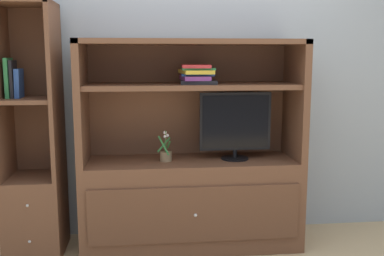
% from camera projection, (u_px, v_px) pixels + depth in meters
% --- Properties ---
extents(painted_rear_wall, '(6.00, 0.10, 2.80)m').
position_uv_depth(painted_rear_wall, '(187.00, 61.00, 3.58)').
color(painted_rear_wall, '#9EA8B2').
rests_on(painted_rear_wall, ground_plane).
extents(media_console, '(1.63, 0.53, 1.56)m').
position_uv_depth(media_console, '(191.00, 181.00, 3.39)').
color(media_console, brown).
rests_on(media_console, ground_plane).
extents(tv_monitor, '(0.54, 0.21, 0.50)m').
position_uv_depth(tv_monitor, '(235.00, 124.00, 3.34)').
color(tv_monitor, black).
rests_on(tv_monitor, media_console).
extents(potted_plant, '(0.11, 0.12, 0.23)m').
position_uv_depth(potted_plant, '(166.00, 154.00, 3.31)').
color(potted_plant, '#8C7251').
rests_on(potted_plant, media_console).
extents(magazine_stack, '(0.28, 0.35, 0.14)m').
position_uv_depth(magazine_stack, '(197.00, 74.00, 3.25)').
color(magazine_stack, black).
rests_on(magazine_stack, media_console).
extents(bookshelf_tall, '(0.40, 0.46, 1.81)m').
position_uv_depth(bookshelf_tall, '(34.00, 172.00, 3.25)').
color(bookshelf_tall, brown).
rests_on(bookshelf_tall, ground_plane).
extents(upright_book_row, '(0.10, 0.15, 0.28)m').
position_uv_depth(upright_book_row, '(14.00, 80.00, 3.12)').
color(upright_book_row, '#338C4C').
rests_on(upright_book_row, bookshelf_tall).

